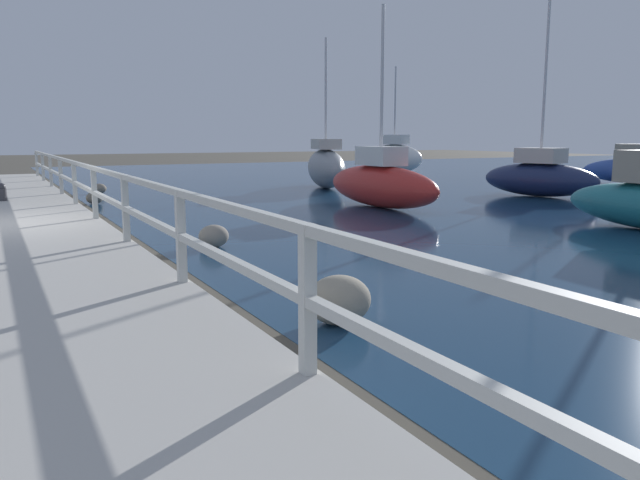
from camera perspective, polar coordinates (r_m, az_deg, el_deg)
The scene contains 10 objects.
railing at distance 13.69m, azimuth -19.97°, elevation 4.94°, with size 0.10×32.50×1.08m.
boulder_water_edge at distance 19.06m, azimuth -19.93°, elevation 3.64°, with size 0.47×0.42×0.35m.
boulder_near_dock at distance 22.49m, azimuth -19.51°, elevation 4.45°, with size 0.45×0.41×0.34m.
boulder_upstream at distance 6.43m, azimuth 1.74°, elevation -5.49°, with size 0.68×0.61×0.51m.
boulder_downstream at distance 11.02m, azimuth -9.69°, elevation 0.36°, with size 0.53×0.47×0.40m.
mooring_bollard at distance 18.54m, azimuth -27.07°, elevation 3.92°, with size 0.23×0.23×0.47m.
sailboat_navy at distance 21.36m, azimuth 19.45°, elevation 5.49°, with size 2.42×4.12×6.66m.
sailboat_white at distance 33.67m, azimuth 6.79°, elevation 7.57°, with size 2.46×3.60×5.52m.
sailboat_gray at distance 23.57m, azimuth 0.52°, elevation 6.75°, with size 2.70×4.98×5.46m.
sailboat_red at distance 17.11m, azimuth 5.56°, elevation 5.18°, with size 1.15×4.90×5.31m.
Camera 1 is at (0.02, -13.52, 1.91)m, focal length 35.00 mm.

